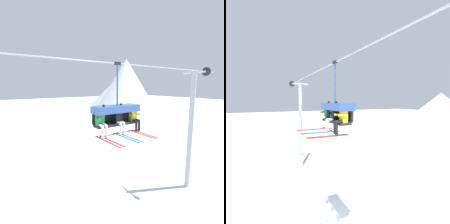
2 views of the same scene
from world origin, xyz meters
The scene contains 8 objects.
ground_plane centered at (0.00, 0.00, 0.00)m, with size 200.00×200.00×0.00m, color silver.
mountain_peak_west centered at (-24.99, 44.56, 4.52)m, with size 20.68×20.68×9.03m.
lift_tower_near centered at (-8.58, -0.02, 4.51)m, with size 0.36×1.88×8.69m.
lift_cable centered at (0.29, -0.80, 8.41)m, with size 19.73×0.05×0.05m.
chairlift_chair centered at (2.00, -0.73, 6.39)m, with size 2.18×0.74×2.95m.
skier_green centered at (1.12, -0.94, 6.10)m, with size 0.48×1.70×1.34m.
skier_black centered at (2.00, -0.94, 6.10)m, with size 0.48×1.70×1.34m.
skier_yellow centered at (2.88, -0.95, 6.08)m, with size 0.46×1.70×1.23m.
Camera 2 is at (8.95, -3.82, 6.78)m, focal length 28.00 mm.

